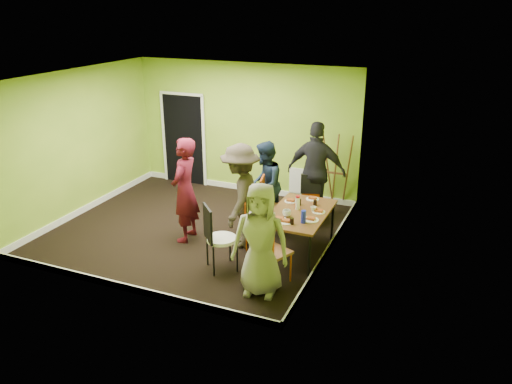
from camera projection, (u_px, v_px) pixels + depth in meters
ground at (196, 230)px, 9.24m from camera, size 5.00×5.00×0.00m
room_walls at (194, 178)px, 8.93m from camera, size 5.04×4.54×2.82m
dining_table at (299, 215)px, 8.14m from camera, size 0.90×1.50×0.75m
chair_left_far at (269, 202)px, 8.92m from camera, size 0.52×0.52×1.06m
chair_left_near at (252, 221)px, 8.40m from camera, size 0.46×0.46×0.86m
chair_back_end at (311, 189)px, 9.38m from camera, size 0.49×0.54×0.93m
chair_front_end at (269, 248)px, 7.27m from camera, size 0.57×0.57×1.05m
chair_bentwood at (217, 235)px, 7.67m from camera, size 0.59×0.59×1.08m
easel at (337, 172)px, 9.94m from camera, size 0.63×0.59×1.57m
plate_near_left at (291, 201)px, 8.53m from camera, size 0.21×0.21×0.01m
plate_near_right at (279, 219)px, 7.82m from camera, size 0.24×0.24×0.01m
plate_far_back at (313, 199)px, 8.63m from camera, size 0.23×0.23×0.01m
plate_far_front at (286, 222)px, 7.73m from camera, size 0.22×0.22×0.01m
plate_wall_back at (319, 212)px, 8.10m from camera, size 0.21×0.21×0.01m
plate_wall_front at (311, 220)px, 7.81m from camera, size 0.25×0.25×0.01m
thermos at (298, 203)px, 8.19m from camera, size 0.07×0.07×0.21m
blue_bottle at (303, 217)px, 7.68m from camera, size 0.08×0.08×0.21m
orange_bottle at (296, 205)px, 8.29m from camera, size 0.03×0.03×0.07m
glass_mid at (299, 202)px, 8.37m from camera, size 0.06×0.06×0.10m
glass_back at (315, 203)px, 8.36m from camera, size 0.06×0.06×0.09m
glass_front at (292, 221)px, 7.66m from camera, size 0.07×0.07×0.10m
cup_a at (287, 213)px, 7.93m from camera, size 0.13×0.13×0.11m
cup_b at (313, 209)px, 8.12m from camera, size 0.09×0.09×0.09m
person_standing at (185, 190)px, 8.56m from camera, size 0.51×0.71×1.84m
person_left_far at (265, 185)px, 9.15m from camera, size 0.75×0.89×1.62m
person_left_near at (240, 196)px, 8.36m from camera, size 0.89×1.27×1.80m
person_back_end at (316, 171)px, 9.41m from camera, size 1.13×0.50×1.91m
person_front_end at (260, 240)px, 6.98m from camera, size 0.89×0.65×1.67m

